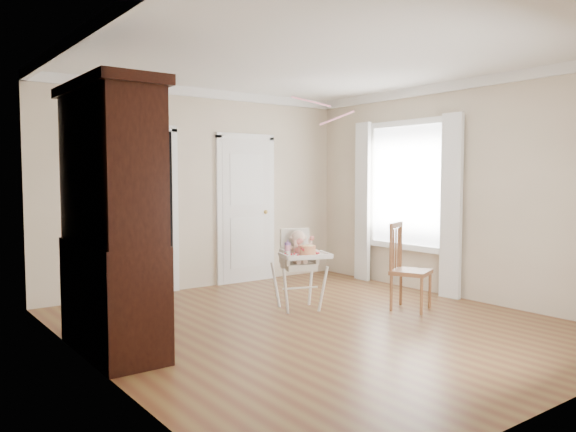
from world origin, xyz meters
TOP-DOWN VIEW (x-y plane):
  - floor at (0.00, 0.00)m, footprint 5.00×5.00m
  - ceiling at (0.00, 0.00)m, footprint 5.00×5.00m
  - wall_back at (0.00, 2.50)m, footprint 4.50×0.00m
  - wall_left at (-2.25, 0.00)m, footprint 0.00×5.00m
  - wall_right at (2.25, 0.00)m, footprint 0.00×5.00m
  - crown_molding at (0.00, 0.00)m, footprint 4.50×5.00m
  - doorway at (-0.90, 2.48)m, footprint 1.06×0.05m
  - closet_door at (0.70, 2.48)m, footprint 0.96×0.09m
  - window_right at (2.18, 0.80)m, footprint 0.13×1.84m
  - high_chair at (0.26, 0.67)m, footprint 0.71×0.80m
  - baby at (0.27, 0.69)m, footprint 0.25×0.25m
  - cake at (0.22, 0.46)m, footprint 0.23×0.23m
  - sippy_cup at (0.08, 0.65)m, footprint 0.07×0.07m
  - china_cabinet at (-1.99, 0.39)m, footprint 0.61×1.37m
  - dining_chair at (1.25, -0.08)m, footprint 0.53×0.53m
  - streamer at (0.73, 1.05)m, footprint 0.33×0.40m

SIDE VIEW (x-z plane):
  - floor at x=0.00m, z-range 0.00..0.00m
  - dining_chair at x=1.25m, z-range -0.03..0.96m
  - high_chair at x=0.26m, z-range 0.11..1.05m
  - baby at x=0.27m, z-range 0.51..0.90m
  - cake at x=0.22m, z-range 0.65..0.76m
  - sippy_cup at x=0.08m, z-range 0.64..0.81m
  - closet_door at x=0.70m, z-range -0.04..2.09m
  - doorway at x=-0.90m, z-range 0.00..2.22m
  - china_cabinet at x=-1.99m, z-range 0.00..2.31m
  - window_right at x=2.18m, z-range 0.14..2.44m
  - wall_back at x=0.00m, z-range -0.90..3.60m
  - wall_left at x=-2.25m, z-range -1.15..3.85m
  - wall_right at x=2.25m, z-range -1.15..3.85m
  - streamer at x=0.73m, z-range 2.36..2.51m
  - crown_molding at x=0.00m, z-range 2.58..2.70m
  - ceiling at x=0.00m, z-range 2.70..2.70m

